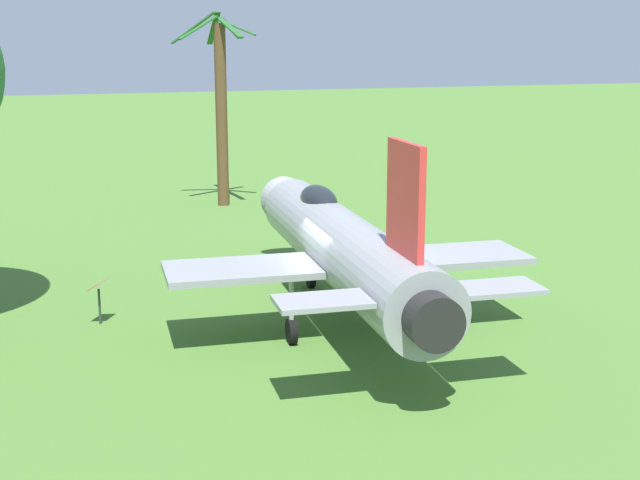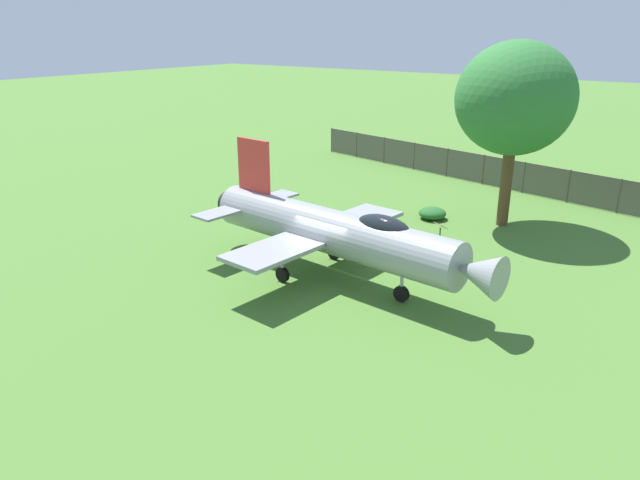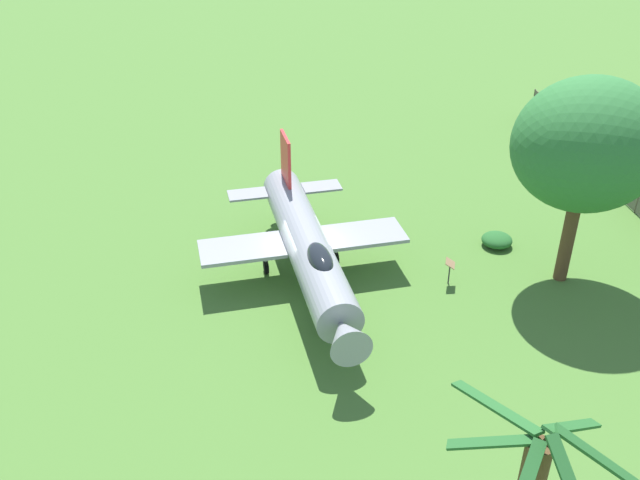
% 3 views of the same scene
% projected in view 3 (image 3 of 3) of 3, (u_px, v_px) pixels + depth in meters
% --- Properties ---
extents(ground_plane, '(200.00, 200.00, 0.00)m').
position_uv_depth(ground_plane, '(307.00, 282.00, 29.71)').
color(ground_plane, '#47722D').
extents(display_jet, '(13.20, 8.95, 5.01)m').
position_uv_depth(display_jet, '(308.00, 248.00, 28.39)').
color(display_jet, gray).
rests_on(display_jet, ground_plane).
extents(shade_tree, '(5.51, 6.03, 8.87)m').
position_uv_depth(shade_tree, '(588.00, 145.00, 26.81)').
color(shade_tree, brown).
rests_on(shade_tree, ground_plane).
extents(shrub_near_fence, '(1.40, 1.42, 0.60)m').
position_uv_depth(shrub_near_fence, '(497.00, 240.00, 32.16)').
color(shrub_near_fence, '#235B26').
rests_on(shrub_near_fence, ground_plane).
extents(info_plaque, '(0.72, 0.65, 1.14)m').
position_uv_depth(info_plaque, '(450.00, 267.00, 29.19)').
color(info_plaque, '#333333').
rests_on(info_plaque, ground_plane).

